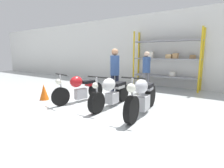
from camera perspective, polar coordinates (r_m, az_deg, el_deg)
name	(u,v)px	position (r m, az deg, el deg)	size (l,w,h in m)	color
ground_plane	(104,109)	(5.19, -2.55, -8.26)	(30.00, 30.00, 0.00)	#B2B7B7
back_wall	(161,50)	(9.09, 15.85, 10.66)	(30.00, 0.08, 3.60)	silver
shelving_rack	(165,59)	(8.63, 17.02, 7.86)	(3.13, 0.63, 2.70)	gold
motorcycle_red	(79,88)	(5.99, -10.70, -1.42)	(0.66, 1.99, 1.00)	black
motorcycle_white	(111,92)	(5.35, -0.28, -2.72)	(0.65, 2.07, 1.01)	black
motorcycle_silver	(142,97)	(4.76, 9.82, -4.12)	(0.58, 2.19, 1.08)	black
person_browsing	(146,68)	(7.51, 11.17, 5.03)	(0.45, 0.45, 1.71)	#595960
person_near_rack	(115,70)	(6.13, 0.92, 4.70)	(0.43, 0.43, 1.79)	#1E2338
traffic_cone	(44,92)	(6.63, -21.32, -2.47)	(0.32, 0.32, 0.55)	orange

